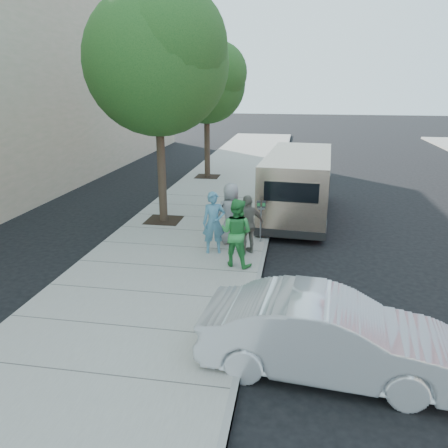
{
  "coord_description": "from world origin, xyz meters",
  "views": [
    {
      "loc": [
        2.25,
        -11.71,
        4.78
      ],
      "look_at": [
        0.36,
        -0.56,
        1.1
      ],
      "focal_mm": 35.0,
      "sensor_mm": 36.0,
      "label": 1
    }
  ],
  "objects": [
    {
      "name": "sedan",
      "position": [
        2.9,
        -5.09,
        0.71
      ],
      "size": [
        4.42,
        1.87,
        1.42
      ],
      "primitive_type": "imported",
      "rotation": [
        0.0,
        0.0,
        1.48
      ],
      "color": "silver",
      "rests_on": "ground"
    },
    {
      "name": "person_officer",
      "position": [
        0.02,
        -0.28,
        1.03
      ],
      "size": [
        0.73,
        0.57,
        1.76
      ],
      "primitive_type": "imported",
      "rotation": [
        0.0,
        0.0,
        0.26
      ],
      "color": "teal",
      "rests_on": "sidewalk"
    },
    {
      "name": "parking_meter",
      "position": [
        1.25,
        0.8,
        1.08
      ],
      "size": [
        0.27,
        0.1,
        1.28
      ],
      "rotation": [
        0.0,
        0.0,
        0.05
      ],
      "color": "gray",
      "rests_on": "sidewalk"
    },
    {
      "name": "person_green_shirt",
      "position": [
        0.77,
        -1.08,
        1.06
      ],
      "size": [
        1.05,
        0.92,
        1.82
      ],
      "primitive_type": "imported",
      "rotation": [
        0.0,
        0.0,
        2.84
      ],
      "color": "green",
      "rests_on": "sidewalk"
    },
    {
      "name": "curb_face",
      "position": [
        1.44,
        0.0,
        0.07
      ],
      "size": [
        0.12,
        60.0,
        0.16
      ],
      "primitive_type": "cube",
      "color": "gray",
      "rests_on": "ground"
    },
    {
      "name": "van",
      "position": [
        2.31,
        4.06,
        1.26
      ],
      "size": [
        2.54,
        6.54,
        2.38
      ],
      "rotation": [
        0.0,
        0.0,
        -0.07
      ],
      "color": "tan",
      "rests_on": "ground"
    },
    {
      "name": "tree_far",
      "position": [
        -2.25,
        10.0,
        4.88
      ],
      "size": [
        3.92,
        3.8,
        6.49
      ],
      "color": "black",
      "rests_on": "sidewalk"
    },
    {
      "name": "sidewalk",
      "position": [
        -1.0,
        0.0,
        0.07
      ],
      "size": [
        5.0,
        60.0,
        0.15
      ],
      "primitive_type": "cube",
      "color": "gray",
      "rests_on": "ground"
    },
    {
      "name": "person_striped_polo",
      "position": [
        0.97,
        -0.19,
        1.0
      ],
      "size": [
        1.03,
        0.95,
        1.69
      ],
      "primitive_type": "imported",
      "rotation": [
        0.0,
        0.0,
        3.83
      ],
      "color": "slate",
      "rests_on": "sidewalk"
    },
    {
      "name": "ground",
      "position": [
        0.0,
        0.0,
        0.0
      ],
      "size": [
        120.0,
        120.0,
        0.0
      ],
      "primitive_type": "plane",
      "color": "black",
      "rests_on": "ground"
    },
    {
      "name": "tree_near",
      "position": [
        -2.25,
        2.4,
        5.55
      ],
      "size": [
        4.62,
        4.6,
        7.53
      ],
      "color": "black",
      "rests_on": "sidewalk"
    },
    {
      "name": "person_gray_shirt",
      "position": [
        0.38,
        0.56,
        1.07
      ],
      "size": [
        1.06,
        0.89,
        1.84
      ],
      "primitive_type": "imported",
      "rotation": [
        0.0,
        0.0,
        3.55
      ],
      "color": "gray",
      "rests_on": "sidewalk"
    }
  ]
}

